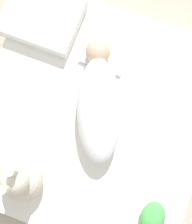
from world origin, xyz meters
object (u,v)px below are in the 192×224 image
swaddled_baby (99,104)px  turtle_plush (152,219)px  bunny_plush (20,179)px  pillow (42,17)px

swaddled_baby → turtle_plush: size_ratio=3.30×
bunny_plush → turtle_plush: 0.59m
bunny_plush → pillow: bearing=-163.4°
swaddled_baby → pillow: bearing=30.8°
pillow → bunny_plush: bunny_plush is taller
pillow → turtle_plush: size_ratio=2.10×
pillow → bunny_plush: bearing=16.6°
swaddled_baby → turtle_plush: swaddled_baby is taller
bunny_plush → turtle_plush: bearing=93.6°
pillow → bunny_plush: size_ratio=1.09×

